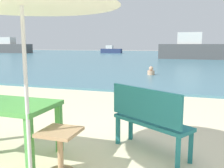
{
  "coord_description": "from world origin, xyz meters",
  "views": [
    {
      "loc": [
        1.26,
        -2.61,
        1.53
      ],
      "look_at": [
        -0.59,
        3.0,
        0.6
      ],
      "focal_mm": 40.29,
      "sensor_mm": 36.0,
      "label": 1
    }
  ],
  "objects_px": {
    "picnic_table_green": "(4,110)",
    "boat_sailboat": "(111,50)",
    "boat_tanker": "(10,47)",
    "bench_teal_center": "(148,117)",
    "side_table_wood": "(60,145)",
    "boat_ferry": "(195,49)",
    "swimmer_person": "(151,72)"
  },
  "relations": [
    {
      "from": "picnic_table_green",
      "to": "boat_sailboat",
      "type": "xyz_separation_m",
      "value": [
        -10.99,
        37.6,
        -0.11
      ]
    },
    {
      "from": "boat_tanker",
      "to": "bench_teal_center",
      "type": "bearing_deg",
      "value": -47.72
    },
    {
      "from": "picnic_table_green",
      "to": "boat_tanker",
      "type": "bearing_deg",
      "value": 129.87
    },
    {
      "from": "side_table_wood",
      "to": "boat_tanker",
      "type": "xyz_separation_m",
      "value": [
        -28.81,
        33.54,
        0.69
      ]
    },
    {
      "from": "picnic_table_green",
      "to": "boat_tanker",
      "type": "xyz_separation_m",
      "value": [
        -27.84,
        33.34,
        0.39
      ]
    },
    {
      "from": "bench_teal_center",
      "to": "boat_ferry",
      "type": "height_order",
      "value": "boat_ferry"
    },
    {
      "from": "picnic_table_green",
      "to": "bench_teal_center",
      "type": "distance_m",
      "value": 1.98
    },
    {
      "from": "bench_teal_center",
      "to": "boat_tanker",
      "type": "height_order",
      "value": "boat_tanker"
    },
    {
      "from": "picnic_table_green",
      "to": "swimmer_person",
      "type": "xyz_separation_m",
      "value": [
        0.46,
        9.34,
        -0.41
      ]
    },
    {
      "from": "swimmer_person",
      "to": "boat_sailboat",
      "type": "distance_m",
      "value": 30.49
    },
    {
      "from": "boat_sailboat",
      "to": "swimmer_person",
      "type": "bearing_deg",
      "value": -67.95
    },
    {
      "from": "bench_teal_center",
      "to": "boat_sailboat",
      "type": "relative_size",
      "value": 0.34
    },
    {
      "from": "bench_teal_center",
      "to": "boat_ferry",
      "type": "distance_m",
      "value": 23.45
    },
    {
      "from": "swimmer_person",
      "to": "bench_teal_center",
      "type": "bearing_deg",
      "value": -80.82
    },
    {
      "from": "boat_sailboat",
      "to": "boat_tanker",
      "type": "relative_size",
      "value": 0.48
    },
    {
      "from": "bench_teal_center",
      "to": "boat_tanker",
      "type": "xyz_separation_m",
      "value": [
        -29.7,
        32.67,
        0.5
      ]
    },
    {
      "from": "boat_ferry",
      "to": "swimmer_person",
      "type": "bearing_deg",
      "value": -97.5
    },
    {
      "from": "boat_sailboat",
      "to": "boat_tanker",
      "type": "xyz_separation_m",
      "value": [
        -16.86,
        -4.26,
        0.5
      ]
    },
    {
      "from": "picnic_table_green",
      "to": "boat_tanker",
      "type": "distance_m",
      "value": 43.44
    },
    {
      "from": "picnic_table_green",
      "to": "boat_tanker",
      "type": "height_order",
      "value": "boat_tanker"
    },
    {
      "from": "side_table_wood",
      "to": "swimmer_person",
      "type": "height_order",
      "value": "side_table_wood"
    },
    {
      "from": "picnic_table_green",
      "to": "side_table_wood",
      "type": "distance_m",
      "value": 1.03
    },
    {
      "from": "side_table_wood",
      "to": "bench_teal_center",
      "type": "relative_size",
      "value": 0.44
    },
    {
      "from": "boat_sailboat",
      "to": "boat_tanker",
      "type": "bearing_deg",
      "value": -165.83
    },
    {
      "from": "swimmer_person",
      "to": "boat_ferry",
      "type": "xyz_separation_m",
      "value": [
        1.95,
        14.77,
        0.79
      ]
    },
    {
      "from": "picnic_table_green",
      "to": "side_table_wood",
      "type": "xyz_separation_m",
      "value": [
        0.97,
        -0.2,
        -0.3
      ]
    },
    {
      "from": "side_table_wood",
      "to": "boat_sailboat",
      "type": "xyz_separation_m",
      "value": [
        -11.95,
        37.8,
        0.19
      ]
    },
    {
      "from": "picnic_table_green",
      "to": "bench_teal_center",
      "type": "xyz_separation_m",
      "value": [
        1.86,
        0.67,
        -0.11
      ]
    },
    {
      "from": "picnic_table_green",
      "to": "boat_ferry",
      "type": "xyz_separation_m",
      "value": [
        2.4,
        24.11,
        0.38
      ]
    },
    {
      "from": "boat_sailboat",
      "to": "boat_ferry",
      "type": "bearing_deg",
      "value": -45.21
    },
    {
      "from": "swimmer_person",
      "to": "boat_tanker",
      "type": "bearing_deg",
      "value": 139.7
    },
    {
      "from": "bench_teal_center",
      "to": "boat_ferry",
      "type": "xyz_separation_m",
      "value": [
        0.54,
        23.44,
        0.49
      ]
    }
  ]
}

